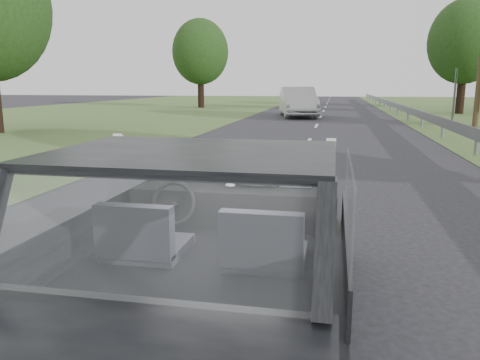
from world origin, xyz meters
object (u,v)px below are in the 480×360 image
at_px(subject_car, 213,245).
at_px(cat, 256,177).
at_px(other_car, 298,102).
at_px(highway_sign, 454,96).

bearing_deg(subject_car, cat, 74.04).
xyz_separation_m(subject_car, cat, (0.19, 0.67, 0.35)).
height_order(subject_car, cat, subject_car).
relative_size(subject_car, cat, 7.37).
bearing_deg(cat, other_car, 86.88).
bearing_deg(highway_sign, cat, -94.24).
height_order(cat, highway_sign, highway_sign).
bearing_deg(other_car, highway_sign, -37.06).
height_order(other_car, highway_sign, highway_sign).
bearing_deg(highway_sign, other_car, 166.65).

